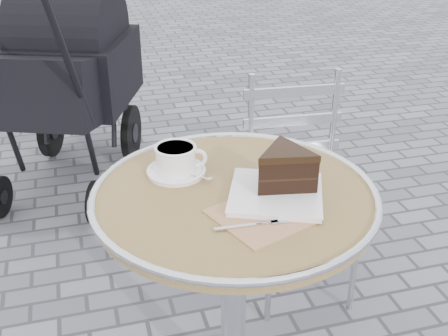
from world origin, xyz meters
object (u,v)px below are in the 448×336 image
object	(u,v)px
bistro_chair	(297,161)
baby_stroller	(66,85)
cappuccino_set	(177,162)
cake_plate_set	(283,174)
cafe_table	(234,247)

from	to	relation	value
bistro_chair	baby_stroller	size ratio (longest dim) A/B	0.69
cappuccino_set	cake_plate_set	world-z (taller)	cake_plate_set
cappuccino_set	baby_stroller	bearing A→B (deg)	111.79
cappuccino_set	baby_stroller	xyz separation A→B (m)	(-0.27, 1.46, -0.25)
cappuccino_set	bistro_chair	xyz separation A→B (m)	(0.51, 0.39, -0.26)
cappuccino_set	baby_stroller	distance (m)	1.50
cafe_table	baby_stroller	world-z (taller)	baby_stroller
cake_plate_set	bistro_chair	size ratio (longest dim) A/B	0.43
cake_plate_set	baby_stroller	xyz separation A→B (m)	(-0.50, 1.63, -0.27)
cake_plate_set	bistro_chair	xyz separation A→B (m)	(0.28, 0.57, -0.28)
baby_stroller	cake_plate_set	bearing A→B (deg)	-51.36
cafe_table	baby_stroller	bearing A→B (deg)	103.77
cappuccino_set	bistro_chair	world-z (taller)	bistro_chair
cafe_table	bistro_chair	distance (m)	0.66
cake_plate_set	baby_stroller	bearing A→B (deg)	129.91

